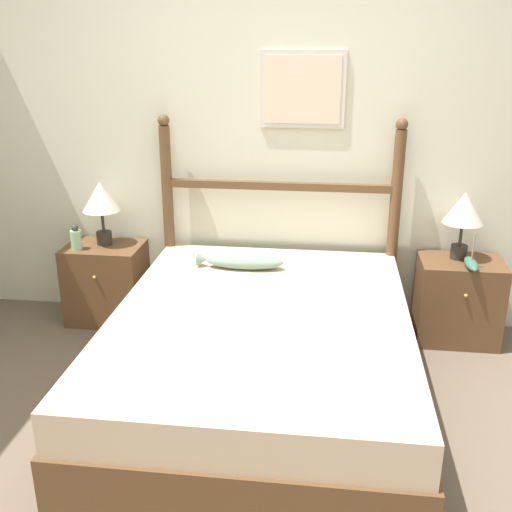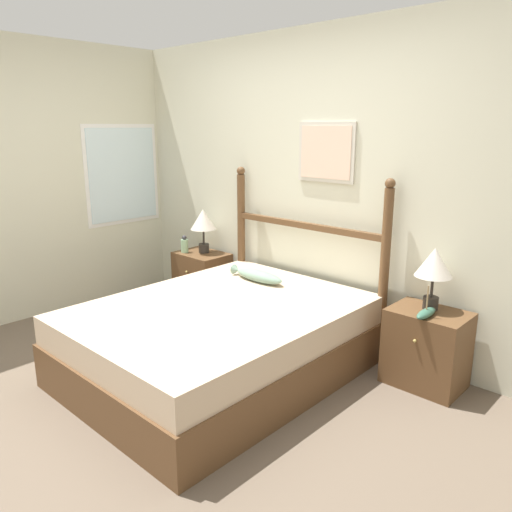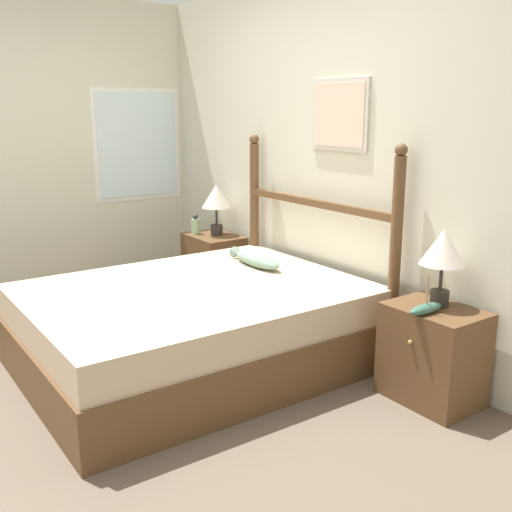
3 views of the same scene
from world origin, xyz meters
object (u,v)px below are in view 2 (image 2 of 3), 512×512
Objects in this scene: table_lamp_right at (434,265)px; model_boat at (426,313)px; nightstand_left at (202,279)px; bed at (220,339)px; table_lamp_left at (203,222)px; fish_pillow at (258,276)px; bottle at (185,245)px; nightstand_right at (426,348)px.

table_lamp_right is 0.33m from model_boat.
nightstand_left is at bearing -178.91° from table_lamp_right.
bed is 1.47m from nightstand_left.
bed is 1.60m from table_lamp_left.
table_lamp_left is (-0.00, 0.03, 0.59)m from nightstand_left.
fish_pillow is (0.99, -0.28, -0.29)m from table_lamp_left.
bed is at bearing -142.13° from table_lamp_right.
model_boat reaches higher than bed.
bottle reaches higher than nightstand_left.
bottle is (-2.52, -0.10, 0.35)m from nightstand_right.
table_lamp_left is at bearing 41.61° from bottle.
nightstand_right is at bearing 102.15° from model_boat.
bottle is 1.15m from fish_pillow.
nightstand_left is 2.37m from nightstand_right.
model_boat is (0.03, -0.12, 0.30)m from nightstand_right.
table_lamp_left and table_lamp_right have the same top height.
table_lamp_left is 1.00× the size of table_lamp_right.
table_lamp_left is 1.07m from fish_pillow.
bottle is 2.54m from model_boat.
model_boat is 0.44× the size of fish_pillow.
nightstand_left is at bearing 143.99° from bed.
nightstand_right is at bearing 10.15° from fish_pillow.
table_lamp_left is 0.31m from bottle.
nightstand_right is 1.43m from fish_pillow.
fish_pillow is (0.99, -0.25, 0.30)m from nightstand_left.
bed is 1.58m from bottle.
nightstand_right is at bearing -0.80° from table_lamp_left.
bottle is at bearing 172.40° from fish_pillow.
fish_pillow is (-1.41, -0.13, -0.00)m from model_boat.
fish_pillow is at bearing -13.99° from nightstand_left.
bottle is at bearing -177.83° from nightstand_right.
table_lamp_left is at bearing 164.24° from fish_pillow.
fish_pillow is at bearing 107.53° from bed.
table_lamp_right is 1.82× the size of model_boat.
nightstand_left is 0.39m from bottle.
table_lamp_right reaches higher than fish_pillow.
table_lamp_right is at bearing 12.11° from fish_pillow.
bed is 8.60× the size of model_boat.
bed is 11.78× the size of bottle.
fish_pillow is (-1.38, -0.25, 0.30)m from nightstand_right.
nightstand_left is at bearing 177.13° from model_boat.
bottle is at bearing 150.05° from bed.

